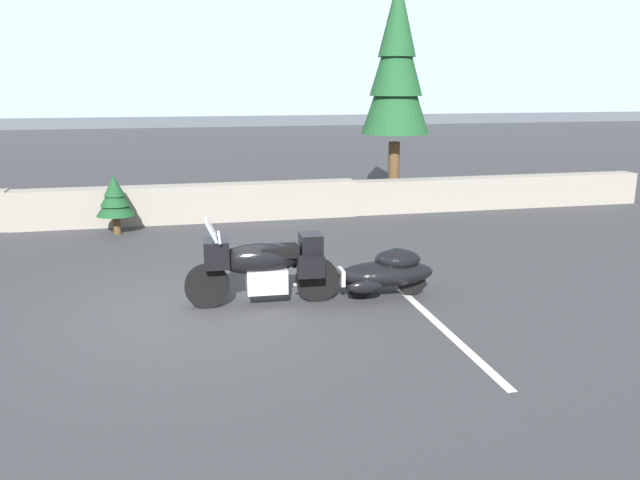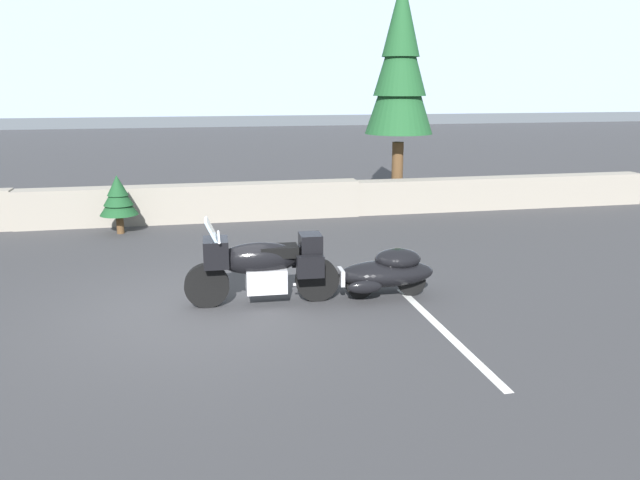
% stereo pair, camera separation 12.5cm
% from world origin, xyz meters
% --- Properties ---
extents(ground_plane, '(80.00, 80.00, 0.00)m').
position_xyz_m(ground_plane, '(0.00, 0.00, 0.00)').
color(ground_plane, '#38383A').
extents(stone_guard_wall, '(24.00, 0.60, 0.92)m').
position_xyz_m(stone_guard_wall, '(0.24, 6.27, 0.44)').
color(stone_guard_wall, gray).
rests_on(stone_guard_wall, ground).
extents(distant_ridgeline, '(240.00, 80.00, 16.00)m').
position_xyz_m(distant_ridgeline, '(0.00, 96.29, 8.00)').
color(distant_ridgeline, '#8C9EB7').
rests_on(distant_ridgeline, ground).
extents(touring_motorcycle, '(2.31, 0.78, 1.33)m').
position_xyz_m(touring_motorcycle, '(0.91, 0.10, 0.62)').
color(touring_motorcycle, black).
rests_on(touring_motorcycle, ground).
extents(car_shaped_trailer, '(2.21, 0.80, 0.76)m').
position_xyz_m(car_shaped_trailer, '(2.83, 0.03, 0.41)').
color(car_shaped_trailer, black).
rests_on(car_shaped_trailer, ground).
extents(pine_tree_tall, '(1.78, 1.78, 5.90)m').
position_xyz_m(pine_tree_tall, '(5.41, 7.26, 3.70)').
color(pine_tree_tall, brown).
rests_on(pine_tree_tall, ground).
extents(pine_sapling_near, '(0.83, 0.83, 1.29)m').
position_xyz_m(pine_sapling_near, '(-1.62, 5.33, 0.81)').
color(pine_sapling_near, brown).
rests_on(pine_sapling_near, ground).
extents(parking_stripe_marker, '(0.12, 3.60, 0.01)m').
position_xyz_m(parking_stripe_marker, '(3.16, -1.50, 0.00)').
color(parking_stripe_marker, silver).
rests_on(parking_stripe_marker, ground).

